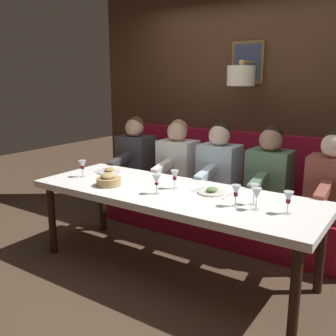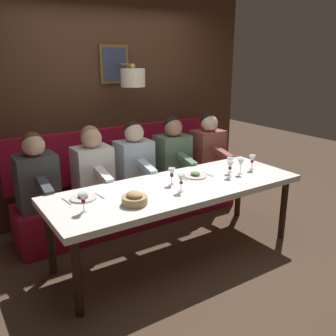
% 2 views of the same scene
% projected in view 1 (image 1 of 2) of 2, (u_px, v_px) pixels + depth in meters
% --- Properties ---
extents(ground_plane, '(12.00, 12.00, 0.00)m').
position_uv_depth(ground_plane, '(172.00, 270.00, 3.42)').
color(ground_plane, '#4C3828').
extents(dining_table, '(0.90, 2.53, 0.74)m').
position_uv_depth(dining_table, '(172.00, 198.00, 3.27)').
color(dining_table, white).
rests_on(dining_table, ground_plane).
extents(banquette_bench, '(0.52, 2.73, 0.45)m').
position_uv_depth(banquette_bench, '(218.00, 217.00, 4.09)').
color(banquette_bench, maroon).
rests_on(banquette_bench, ground_plane).
extents(back_wall_panel, '(0.59, 3.93, 2.90)m').
position_uv_depth(back_wall_panel, '(244.00, 106.00, 4.29)').
color(back_wall_panel, '#422819').
rests_on(back_wall_panel, ground_plane).
extents(diner_nearest, '(0.60, 0.40, 0.79)m').
position_uv_depth(diner_nearest, '(331.00, 179.00, 3.35)').
color(diner_nearest, '#934C42').
rests_on(diner_nearest, banquette_bench).
extents(diner_near, '(0.60, 0.40, 0.79)m').
position_uv_depth(diner_near, '(269.00, 170.00, 3.66)').
color(diner_near, '#567A5B').
rests_on(diner_near, banquette_bench).
extents(diner_middle, '(0.60, 0.40, 0.79)m').
position_uv_depth(diner_middle, '(219.00, 164.00, 3.95)').
color(diner_middle, silver).
rests_on(diner_middle, banquette_bench).
extents(diner_far, '(0.60, 0.40, 0.79)m').
position_uv_depth(diner_far, '(178.00, 158.00, 4.22)').
color(diner_far, white).
rests_on(diner_far, banquette_bench).
extents(diner_farthest, '(0.60, 0.40, 0.79)m').
position_uv_depth(diner_farthest, '(136.00, 152.00, 4.55)').
color(diner_farthest, '#3D3D42').
rests_on(diner_farthest, banquette_bench).
extents(place_setting_0, '(0.24, 0.32, 0.05)m').
position_uv_depth(place_setting_0, '(212.00, 192.00, 3.18)').
color(place_setting_0, silver).
rests_on(place_setting_0, dining_table).
extents(place_setting_1, '(0.24, 0.32, 0.05)m').
position_uv_depth(place_setting_1, '(110.00, 171.00, 3.88)').
color(place_setting_1, silver).
rests_on(place_setting_1, dining_table).
extents(wine_glass_0, '(0.07, 0.07, 0.16)m').
position_uv_depth(wine_glass_0, '(175.00, 176.00, 3.29)').
color(wine_glass_0, silver).
rests_on(wine_glass_0, dining_table).
extents(wine_glass_1, '(0.07, 0.07, 0.16)m').
position_uv_depth(wine_glass_1, '(254.00, 190.00, 2.87)').
color(wine_glass_1, silver).
rests_on(wine_glass_1, dining_table).
extents(wine_glass_2, '(0.07, 0.07, 0.16)m').
position_uv_depth(wine_glass_2, '(288.00, 198.00, 2.68)').
color(wine_glass_2, silver).
rests_on(wine_glass_2, dining_table).
extents(wine_glass_3, '(0.07, 0.07, 0.16)m').
position_uv_depth(wine_glass_3, '(157.00, 180.00, 3.14)').
color(wine_glass_3, silver).
rests_on(wine_glass_3, dining_table).
extents(wine_glass_4, '(0.07, 0.07, 0.16)m').
position_uv_depth(wine_glass_4, '(82.00, 165.00, 3.69)').
color(wine_glass_4, silver).
rests_on(wine_glass_4, dining_table).
extents(wine_glass_5, '(0.07, 0.07, 0.16)m').
position_uv_depth(wine_glass_5, '(257.00, 194.00, 2.76)').
color(wine_glass_5, silver).
rests_on(wine_glass_5, dining_table).
extents(wine_glass_6, '(0.07, 0.07, 0.16)m').
position_uv_depth(wine_glass_6, '(236.00, 191.00, 2.84)').
color(wine_glass_6, silver).
rests_on(wine_glass_6, dining_table).
extents(bread_bowl, '(0.22, 0.22, 0.12)m').
position_uv_depth(bread_bowl, '(109.00, 180.00, 3.41)').
color(bread_bowl, tan).
rests_on(bread_bowl, dining_table).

